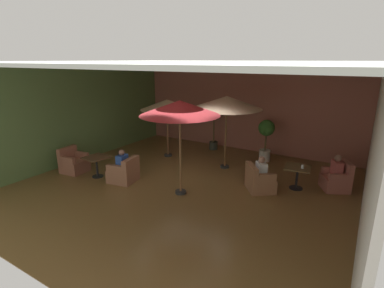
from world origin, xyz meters
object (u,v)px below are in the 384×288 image
object	(u,v)px
patron_blue_shirt	(122,161)
armchair_front_left_north	(259,181)
patron_with_friend	(261,168)
armchair_front_right_east	(74,163)
patio_umbrella_near_wall	(167,105)
armchair_front_left_east	(337,180)
iced_drink_cup	(302,167)
potted_tree_left_corner	(266,135)
patron_by_window	(337,167)
patio_umbrella_tall_red	(227,103)
patio_umbrella_center_beige	(180,108)
armchair_front_right_north	(124,172)
potted_tree_mid_left	(214,116)
cafe_table_front_left	(297,172)
cafe_table_front_right	(96,161)

from	to	relation	value
patron_blue_shirt	armchair_front_left_north	bearing A→B (deg)	22.34
patron_blue_shirt	patron_with_friend	size ratio (longest dim) A/B	1.00
armchair_front_right_east	patio_umbrella_near_wall	distance (m)	4.03
armchair_front_left_east	patio_umbrella_near_wall	distance (m)	6.49
armchair_front_left_east	armchair_front_right_east	size ratio (longest dim) A/B	1.12
armchair_front_left_north	iced_drink_cup	xyz separation A→B (m)	(1.07, 0.66, 0.45)
potted_tree_left_corner	patron_with_friend	distance (m)	2.81
patron_by_window	patio_umbrella_tall_red	bearing A→B (deg)	-179.74
armchair_front_right_east	patio_umbrella_center_beige	xyz separation A→B (m)	(4.16, 0.50, 2.20)
armchair_front_right_east	patio_umbrella_near_wall	world-z (taller)	patio_umbrella_near_wall
patio_umbrella_tall_red	patron_blue_shirt	world-z (taller)	patio_umbrella_tall_red
armchair_front_right_north	armchair_front_left_north	bearing A→B (deg)	22.47
patio_umbrella_center_beige	patron_by_window	world-z (taller)	patio_umbrella_center_beige
patio_umbrella_tall_red	patron_blue_shirt	size ratio (longest dim) A/B	3.99
patio_umbrella_near_wall	iced_drink_cup	xyz separation A→B (m)	(5.34, -0.58, -1.35)
patio_umbrella_near_wall	potted_tree_left_corner	bearing A→B (deg)	22.59
armchair_front_right_east	patio_umbrella_center_beige	world-z (taller)	patio_umbrella_center_beige
armchair_front_left_north	potted_tree_mid_left	bearing A→B (deg)	135.71
armchair_front_right_east	potted_tree_left_corner	bearing A→B (deg)	41.02
cafe_table_front_left	potted_tree_left_corner	world-z (taller)	potted_tree_left_corner
cafe_table_front_left	armchair_front_right_east	world-z (taller)	armchair_front_right_east
potted_tree_left_corner	patron_with_friend	world-z (taller)	potted_tree_left_corner
patron_blue_shirt	iced_drink_cup	distance (m)	5.54
potted_tree_left_corner	cafe_table_front_right	bearing A→B (deg)	-133.33
armchair_front_right_east	cafe_table_front_left	bearing A→B (deg)	20.65
cafe_table_front_left	patio_umbrella_near_wall	distance (m)	5.45
patron_with_friend	cafe_table_front_right	bearing A→B (deg)	-159.97
armchair_front_left_east	patio_umbrella_near_wall	world-z (taller)	patio_umbrella_near_wall
armchair_front_right_east	patron_with_friend	bearing A→B (deg)	17.71
patio_umbrella_near_wall	patron_blue_shirt	distance (m)	3.21
armchair_front_right_east	patio_umbrella_center_beige	bearing A→B (deg)	6.81
armchair_front_left_east	patron_blue_shirt	world-z (taller)	patron_blue_shirt
cafe_table_front_left	cafe_table_front_right	world-z (taller)	same
patron_by_window	patron_with_friend	world-z (taller)	patron_by_window
armchair_front_left_east	patron_with_friend	bearing A→B (deg)	-147.60
armchair_front_right_north	patio_umbrella_center_beige	size ratio (longest dim) A/B	0.33
patio_umbrella_near_wall	patio_umbrella_tall_red	bearing A→B (deg)	-0.41
armchair_front_left_north	patio_umbrella_near_wall	distance (m)	4.79
patio_umbrella_tall_red	iced_drink_cup	size ratio (longest dim) A/B	23.61
potted_tree_left_corner	armchair_front_right_north	bearing A→B (deg)	-126.49
cafe_table_front_right	armchair_front_right_east	xyz separation A→B (m)	(-1.06, -0.11, -0.22)
patio_umbrella_near_wall	patron_by_window	size ratio (longest dim) A/B	3.38
armchair_front_left_east	iced_drink_cup	bearing A→B (deg)	-146.77
iced_drink_cup	armchair_front_right_north	bearing A→B (deg)	-155.40
armchair_front_left_east	patron_blue_shirt	size ratio (longest dim) A/B	1.49
armchair_front_left_north	patio_umbrella_center_beige	bearing A→B (deg)	-143.02
armchair_front_left_east	patio_umbrella_tall_red	world-z (taller)	patio_umbrella_tall_red
patio_umbrella_center_beige	patio_umbrella_near_wall	distance (m)	3.60
armchair_front_right_east	potted_tree_mid_left	world-z (taller)	potted_tree_mid_left
patio_umbrella_tall_red	patron_blue_shirt	distance (m)	4.01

